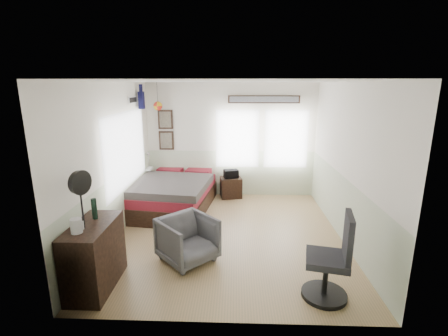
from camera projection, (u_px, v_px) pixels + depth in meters
The scene contains 12 objects.
ground_plane at pixel (229, 235), 5.90m from camera, with size 4.00×4.50×0.01m, color #9A7E53.
room_shell at pixel (225, 146), 5.68m from camera, with size 4.02×4.52×2.71m.
wall_decor at pixel (182, 110), 7.30m from camera, with size 3.55×1.32×1.44m.
bed at pixel (173, 194), 7.05m from camera, with size 1.76×2.31×0.68m.
dresser at pixel (95, 256), 4.29m from camera, with size 0.48×1.00×0.90m, color black.
armchair at pixel (188, 240), 4.95m from camera, with size 0.75×0.77×0.70m, color #58575F.
nightstand at pixel (231, 187), 7.81m from camera, with size 0.49×0.39×0.49m, color black.
task_chair at pixel (332, 264), 4.05m from camera, with size 0.60×0.60×1.15m.
kettle at pixel (76, 226), 3.92m from camera, with size 0.16×0.14×0.18m.
bottle at pixel (94, 209), 4.32m from camera, with size 0.07×0.07×0.28m, color black.
stand_fan at pixel (80, 183), 3.93m from camera, with size 0.18×0.30×0.75m.
black_bag at pixel (231, 174), 7.73m from camera, with size 0.33×0.21×0.19m, color black.
Camera 1 is at (0.11, -5.40, 2.65)m, focal length 26.00 mm.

